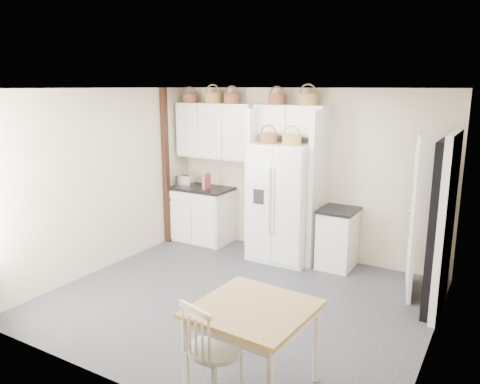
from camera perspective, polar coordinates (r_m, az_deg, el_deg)
The scene contains 29 objects.
floor at distance 6.04m, azimuth -0.28°, elevation -13.00°, with size 4.50×4.50×0.00m, color #27262B.
ceiling at distance 5.43m, azimuth -0.31°, elevation 12.51°, with size 4.50×4.50×0.00m, color white.
wall_back at distance 7.35m, azimuth 7.70°, elevation 2.29°, with size 4.50×4.50×0.00m, color beige.
wall_left at distance 6.99m, azimuth -16.37°, elevation 1.34°, with size 4.00×4.00×0.00m, color beige.
wall_right at distance 4.88m, azimuth 23.09°, elevation -4.04°, with size 4.00×4.00×0.00m, color beige.
refrigerator at distance 7.15m, azimuth 5.29°, elevation -1.25°, with size 0.93×0.75×1.80m, color white.
base_cab_left at distance 8.09m, azimuth -4.59°, elevation -2.82°, with size 0.98×0.62×0.90m, color white.
base_cab_right at distance 7.05m, azimuth 11.80°, elevation -5.67°, with size 0.48×0.58×0.85m, color white.
dining_table at distance 4.30m, azimuth 1.57°, elevation -18.52°, with size 0.95×0.95×0.79m, color olive.
windsor_chair at distance 4.13m, azimuth -3.19°, elevation -18.66°, with size 0.47×0.42×0.95m, color white.
counter_left at distance 7.98m, azimuth -4.65°, elevation 0.45°, with size 1.02×0.66×0.04m, color black.
counter_right at distance 6.93m, azimuth 11.96°, elevation -2.19°, with size 0.52×0.62×0.04m, color black.
toaster at distance 8.07m, azimuth -6.75°, elevation 1.37°, with size 0.27×0.16×0.19m, color silver.
cookbook_red at distance 7.79m, azimuth -4.06°, elevation 1.31°, with size 0.04×0.18×0.26m, color #B52C3F.
cookbook_cream at distance 7.80m, azimuth -4.09°, elevation 1.30°, with size 0.04×0.17×0.26m, color beige.
basket_upper_a at distance 8.08m, azimuth -6.10°, elevation 11.30°, with size 0.26×0.26×0.15m, color brown.
basket_upper_b at distance 7.81m, azimuth -3.32°, elevation 11.39°, with size 0.29×0.29×0.17m, color brown.
basket_upper_c at distance 7.62m, azimuth -0.98°, elevation 11.32°, with size 0.27×0.27×0.16m, color brown.
basket_bridge_a at distance 7.23m, azimuth 4.52°, elevation 11.18°, with size 0.27×0.27×0.15m, color brown.
basket_bridge_b at distance 7.03m, azimuth 8.26°, elevation 11.12°, with size 0.30×0.30×0.17m, color brown.
basket_fridge_a at distance 6.98m, azimuth 3.49°, elevation 6.56°, with size 0.28×0.28×0.15m, color brown.
basket_fridge_b at distance 6.82m, azimuth 6.31°, elevation 6.37°, with size 0.28×0.28×0.15m, color brown.
upper_cabinet at distance 7.81m, azimuth -2.93°, elevation 7.46°, with size 1.40×0.34×0.90m, color white.
bridge_cabinet at distance 7.15m, azimuth 6.25°, elevation 8.71°, with size 1.12×0.34×0.45m, color white.
fridge_panel_left at distance 7.39m, azimuth 2.04°, elevation 1.27°, with size 0.08×0.60×2.30m, color white.
fridge_panel_right at distance 6.97m, azimuth 9.43°, elevation 0.40°, with size 0.08×0.60×2.30m, color white.
trim_post at distance 7.92m, azimuth -9.03°, elevation 3.01°, with size 0.09×0.09×2.60m, color black.
doorway_void at distance 5.92m, azimuth 23.32°, elevation -3.97°, with size 0.18×0.85×2.05m, color black.
door_slab at distance 6.29m, azimuth 20.48°, elevation -2.78°, with size 0.80×0.04×2.05m, color white.
Camera 1 is at (2.78, -4.67, 2.63)m, focal length 35.00 mm.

